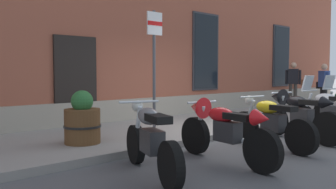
% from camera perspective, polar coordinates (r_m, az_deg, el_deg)
% --- Properties ---
extents(ground_plane, '(140.00, 140.00, 0.00)m').
position_cam_1_polar(ground_plane, '(8.08, 11.33, -6.64)').
color(ground_plane, '#4C4C4F').
extents(sidewalk, '(29.36, 3.14, 0.13)m').
position_cam_1_polar(sidewalk, '(9.09, 3.36, -5.02)').
color(sidewalk, gray).
rests_on(sidewalk, ground_plane).
extents(brick_pub_facade, '(23.36, 6.41, 7.80)m').
position_cam_1_polar(brick_pub_facade, '(12.99, -12.02, 14.46)').
color(brick_pub_facade, brown).
rests_on(brick_pub_facade, ground_plane).
extents(motorcycle_grey_naked, '(0.84, 1.92, 1.00)m').
position_cam_1_polar(motorcycle_grey_naked, '(4.95, -2.84, -7.32)').
color(motorcycle_grey_naked, black).
rests_on(motorcycle_grey_naked, ground_plane).
extents(motorcycle_red_sport, '(0.62, 2.13, 1.00)m').
position_cam_1_polar(motorcycle_red_sport, '(5.71, 8.67, -5.29)').
color(motorcycle_red_sport, black).
rests_on(motorcycle_red_sport, ground_plane).
extents(motorcycle_yellow_naked, '(0.64, 1.98, 0.96)m').
position_cam_1_polar(motorcycle_yellow_naked, '(6.91, 16.20, -4.41)').
color(motorcycle_yellow_naked, black).
rests_on(motorcycle_yellow_naked, ground_plane).
extents(motorcycle_black_sport, '(0.69, 2.01, 1.06)m').
position_cam_1_polar(motorcycle_black_sport, '(7.90, 20.12, -2.82)').
color(motorcycle_black_sport, black).
rests_on(motorcycle_black_sport, ground_plane).
extents(motorcycle_silver_touring, '(0.64, 2.01, 1.35)m').
position_cam_1_polar(motorcycle_silver_touring, '(9.19, 25.20, -2.13)').
color(motorcycle_silver_touring, black).
rests_on(motorcycle_silver_touring, ground_plane).
extents(pedestrian_blue_top, '(0.44, 0.59, 1.59)m').
position_cam_1_polar(pedestrian_blue_top, '(13.34, 23.81, 1.54)').
color(pedestrian_blue_top, black).
rests_on(pedestrian_blue_top, sidewalk).
extents(pedestrian_dark_jacket, '(0.43, 0.60, 1.69)m').
position_cam_1_polar(pedestrian_dark_jacket, '(14.75, 19.56, 2.05)').
color(pedestrian_dark_jacket, '#38332D').
rests_on(pedestrian_dark_jacket, sidewalk).
extents(parking_sign, '(0.36, 0.07, 2.49)m').
position_cam_1_polar(parking_sign, '(6.94, -2.22, 6.17)').
color(parking_sign, '#4C4C51').
rests_on(parking_sign, sidewalk).
extents(barrel_planter, '(0.68, 0.68, 0.97)m').
position_cam_1_polar(barrel_planter, '(6.64, -13.64, -4.25)').
color(barrel_planter, brown).
rests_on(barrel_planter, sidewalk).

